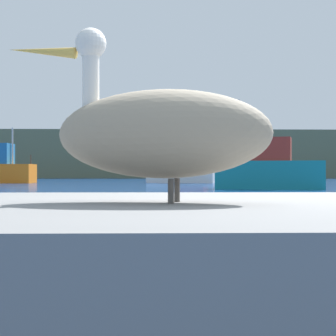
% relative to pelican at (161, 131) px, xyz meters
% --- Properties ---
extents(ground_plane, '(260.00, 260.00, 0.00)m').
position_rel_pelican_xyz_m(ground_plane, '(0.97, 0.98, -1.06)').
color(ground_plane, navy).
extents(hillside_backdrop, '(140.00, 15.08, 6.20)m').
position_rel_pelican_xyz_m(hillside_backdrop, '(0.97, 78.05, 2.04)').
color(hillside_backdrop, '#5B664C').
rests_on(hillside_backdrop, ground).
extents(pier_dock, '(2.72, 2.95, 0.70)m').
position_rel_pelican_xyz_m(pier_dock, '(0.01, -0.00, -0.71)').
color(pier_dock, gray).
rests_on(pier_dock, ground).
extents(pelican, '(1.43, 0.72, 0.91)m').
position_rel_pelican_xyz_m(pelican, '(0.00, 0.00, 0.00)').
color(pelican, gray).
rests_on(pelican, pier_dock).
extents(fishing_boat_teal, '(5.49, 3.14, 4.42)m').
position_rel_pelican_xyz_m(fishing_boat_teal, '(5.78, 25.34, -0.11)').
color(fishing_boat_teal, teal).
rests_on(fishing_boat_teal, ground).
extents(fishing_boat_white, '(5.34, 3.14, 5.19)m').
position_rel_pelican_xyz_m(fishing_boat_white, '(2.53, 40.50, -0.04)').
color(fishing_boat_white, white).
rests_on(fishing_boat_white, ground).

